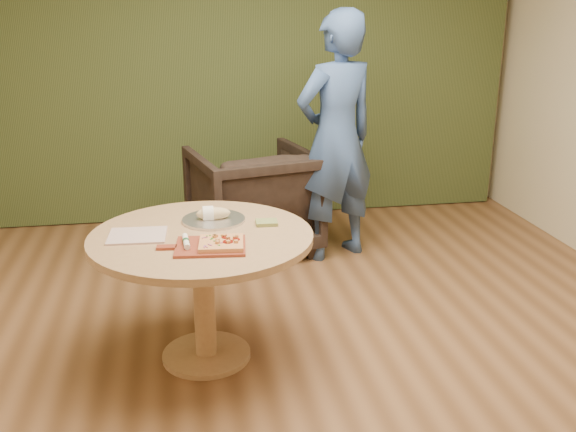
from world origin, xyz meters
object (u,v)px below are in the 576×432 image
at_px(pizza_paddle, 208,246).
at_px(cutlery_roll, 186,241).
at_px(armchair, 253,195).
at_px(bread_roll, 212,214).
at_px(serving_tray, 214,220).
at_px(pedestal_table, 202,258).
at_px(person_standing, 336,138).
at_px(flatbread_pizza, 222,243).

xyz_separation_m(pizza_paddle, cutlery_roll, (-0.11, 0.03, 0.02)).
xyz_separation_m(cutlery_roll, armchair, (0.56, 1.82, -0.31)).
bearing_deg(pizza_paddle, bread_roll, 89.76).
xyz_separation_m(bread_roll, armchair, (0.40, 1.43, -0.33)).
height_order(serving_tray, bread_roll, bread_roll).
relative_size(pedestal_table, person_standing, 0.63).
xyz_separation_m(pizza_paddle, armchair, (0.45, 1.85, -0.29)).
xyz_separation_m(bread_roll, person_standing, (1.02, 1.21, 0.15)).
bearing_deg(person_standing, cutlery_roll, 32.33).
height_order(flatbread_pizza, bread_roll, bread_roll).
bearing_deg(bread_roll, cutlery_roll, -111.87).
bearing_deg(person_standing, pizza_paddle, 35.50).
bearing_deg(pizza_paddle, cutlery_roll, 170.17).
bearing_deg(pizza_paddle, person_standing, 62.56).
bearing_deg(serving_tray, pedestal_table, -111.69).
distance_m(armchair, person_standing, 0.82).
relative_size(flatbread_pizza, armchair, 0.26).
xyz_separation_m(pedestal_table, pizza_paddle, (0.03, -0.22, 0.15)).
xyz_separation_m(flatbread_pizza, serving_tray, (-0.01, 0.43, -0.02)).
distance_m(bread_roll, person_standing, 1.59).
height_order(pizza_paddle, flatbread_pizza, flatbread_pizza).
bearing_deg(bread_roll, serving_tray, 0.00).
height_order(pedestal_table, flatbread_pizza, flatbread_pizza).
height_order(bread_roll, person_standing, person_standing).
bearing_deg(armchair, person_standing, 147.10).
height_order(cutlery_roll, bread_roll, bread_roll).
bearing_deg(bread_roll, pedestal_table, -109.47).
height_order(cutlery_roll, person_standing, person_standing).
height_order(flatbread_pizza, cutlery_roll, flatbread_pizza).
relative_size(pedestal_table, serving_tray, 3.38).
height_order(cutlery_roll, armchair, armchair).
distance_m(serving_tray, person_standing, 1.59).
relative_size(serving_tray, person_standing, 0.19).
height_order(cutlery_roll, serving_tray, cutlery_roll).
xyz_separation_m(serving_tray, person_standing, (1.01, 1.21, 0.19)).
height_order(armchair, person_standing, person_standing).
distance_m(pedestal_table, bread_roll, 0.28).
relative_size(bread_roll, person_standing, 0.10).
relative_size(pizza_paddle, person_standing, 0.24).
bearing_deg(flatbread_pizza, pizza_paddle, 167.95).
distance_m(pizza_paddle, cutlery_roll, 0.12).
distance_m(bread_roll, armchair, 1.53).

